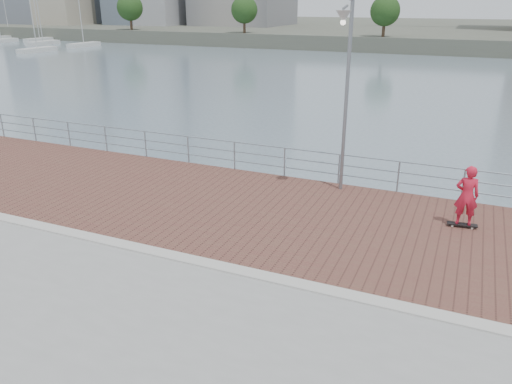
% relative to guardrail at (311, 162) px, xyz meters
% --- Properties ---
extents(water, '(400.00, 400.00, 0.00)m').
position_rel_guardrail_xyz_m(water, '(-0.00, -7.00, -2.69)').
color(water, slate).
rests_on(water, ground).
extents(brick_lane, '(40.00, 6.80, 0.02)m').
position_rel_guardrail_xyz_m(brick_lane, '(-0.00, -3.40, -0.68)').
color(brick_lane, brown).
rests_on(brick_lane, seawall).
extents(curb, '(40.00, 0.40, 0.06)m').
position_rel_guardrail_xyz_m(curb, '(-0.00, -7.00, -0.66)').
color(curb, '#B7B5AD').
rests_on(curb, seawall).
extents(far_shore, '(320.00, 95.00, 2.50)m').
position_rel_guardrail_xyz_m(far_shore, '(-0.00, 115.50, -1.44)').
color(far_shore, '#4C5142').
rests_on(far_shore, ground).
extents(guardrail, '(39.06, 0.06, 1.13)m').
position_rel_guardrail_xyz_m(guardrail, '(0.00, 0.00, 0.00)').
color(guardrail, '#8C9EA8').
rests_on(guardrail, brick_lane).
extents(street_lamp, '(0.45, 1.31, 6.20)m').
position_rel_guardrail_xyz_m(street_lamp, '(1.24, -0.95, 3.71)').
color(street_lamp, gray).
rests_on(street_lamp, brick_lane).
extents(skateboard, '(0.85, 0.31, 0.10)m').
position_rel_guardrail_xyz_m(skateboard, '(5.26, -2.15, -0.60)').
color(skateboard, black).
rests_on(skateboard, brick_lane).
extents(skateboarder, '(0.69, 0.50, 1.77)m').
position_rel_guardrail_xyz_m(skateboarder, '(5.26, -2.15, 0.30)').
color(skateboarder, red).
rests_on(skateboarder, skateboard).
extents(shoreline_trees, '(145.10, 5.21, 6.94)m').
position_rel_guardrail_xyz_m(shoreline_trees, '(7.05, 70.00, 3.94)').
color(shoreline_trees, '#473323').
rests_on(shoreline_trees, far_shore).
extents(marina, '(31.72, 30.16, 10.72)m').
position_rel_guardrail_xyz_m(marina, '(-79.91, 55.70, -2.20)').
color(marina, silver).
rests_on(marina, water).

